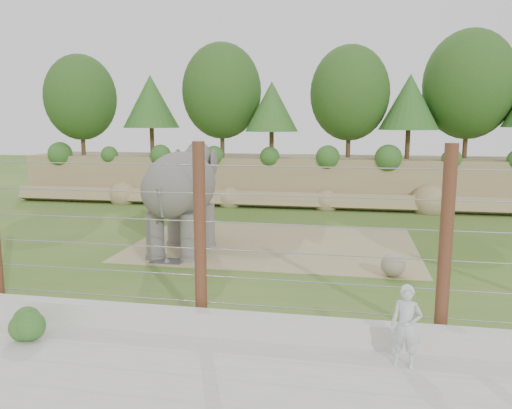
% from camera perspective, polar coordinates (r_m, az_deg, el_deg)
% --- Properties ---
extents(ground, '(90.00, 90.00, 0.00)m').
position_cam_1_polar(ground, '(15.48, -1.38, -7.06)').
color(ground, '#335817').
rests_on(ground, ground).
extents(back_embankment, '(30.00, 5.52, 8.77)m').
position_cam_1_polar(back_embankment, '(27.31, 5.42, 8.51)').
color(back_embankment, '#937558').
rests_on(back_embankment, ground).
extents(dirt_patch, '(10.00, 7.00, 0.02)m').
position_cam_1_polar(dirt_patch, '(18.24, 2.13, -4.47)').
color(dirt_patch, '#9B8E5D').
rests_on(dirt_patch, ground).
extents(drain_grate, '(1.00, 0.60, 0.03)m').
position_cam_1_polar(drain_grate, '(16.15, -10.06, -6.37)').
color(drain_grate, '#262628').
rests_on(drain_grate, dirt_patch).
extents(elephant, '(1.92, 4.44, 3.58)m').
position_cam_1_polar(elephant, '(16.93, -8.54, 0.49)').
color(elephant, '#656059').
rests_on(elephant, ground).
extents(stone_ball, '(0.70, 0.70, 0.70)m').
position_cam_1_polar(stone_ball, '(14.83, 15.40, -6.66)').
color(stone_ball, gray).
rests_on(stone_ball, dirt_patch).
extents(retaining_wall, '(26.00, 0.35, 0.50)m').
position_cam_1_polar(retaining_wall, '(10.83, -7.03, -13.14)').
color(retaining_wall, '#B8B7AC').
rests_on(retaining_wall, ground).
extents(walkway, '(26.00, 4.00, 0.01)m').
position_cam_1_polar(walkway, '(9.24, -10.97, -19.13)').
color(walkway, '#B8B7AC').
rests_on(walkway, ground).
extents(barrier_fence, '(20.26, 0.26, 4.00)m').
position_cam_1_polar(barrier_fence, '(10.76, -6.42, -3.50)').
color(barrier_fence, '#4E2C18').
rests_on(barrier_fence, ground).
extents(walkway_shrub, '(0.60, 0.60, 0.60)m').
position_cam_1_polar(walkway_shrub, '(11.50, -24.02, -12.23)').
color(walkway_shrub, '#306321').
rests_on(walkway_shrub, walkway).
extents(zookeeper, '(0.63, 0.50, 1.52)m').
position_cam_1_polar(zookeeper, '(9.61, 16.78, -13.17)').
color(zookeeper, silver).
rests_on(zookeeper, walkway).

